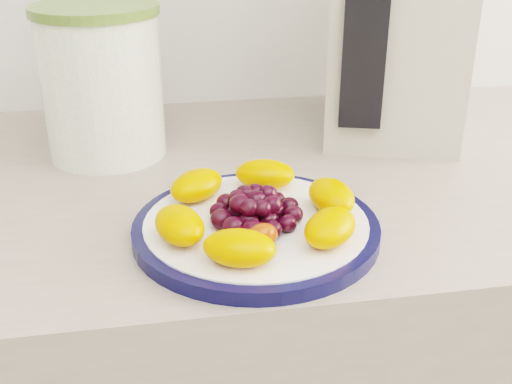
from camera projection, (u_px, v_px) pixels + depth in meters
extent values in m
cylinder|color=#0A0C35|center=(256.00, 229.00, 0.66)|extent=(0.26, 0.26, 0.01)
cylinder|color=white|center=(256.00, 228.00, 0.66)|extent=(0.23, 0.23, 0.02)
cylinder|color=#496C11|center=(103.00, 87.00, 0.83)|extent=(0.18, 0.18, 0.19)
cylinder|color=#5A7533|center=(94.00, 9.00, 0.79)|extent=(0.19, 0.19, 0.01)
cube|color=#B9B4A1|center=(395.00, 20.00, 0.90)|extent=(0.25, 0.29, 0.32)
cube|color=black|center=(365.00, 36.00, 0.79)|extent=(0.06, 0.03, 0.23)
ellipsoid|color=#FF7A00|center=(331.00, 196.00, 0.68)|extent=(0.05, 0.07, 0.03)
ellipsoid|color=#FF7A00|center=(265.00, 174.00, 0.73)|extent=(0.08, 0.06, 0.03)
ellipsoid|color=#FF7A00|center=(197.00, 185.00, 0.70)|extent=(0.08, 0.08, 0.03)
ellipsoid|color=#FF7A00|center=(180.00, 225.00, 0.62)|extent=(0.06, 0.08, 0.03)
ellipsoid|color=#FF7A00|center=(239.00, 248.00, 0.58)|extent=(0.08, 0.06, 0.03)
ellipsoid|color=#FF7A00|center=(330.00, 227.00, 0.61)|extent=(0.08, 0.08, 0.03)
ellipsoid|color=black|center=(256.00, 213.00, 0.66)|extent=(0.02, 0.02, 0.02)
ellipsoid|color=black|center=(275.00, 211.00, 0.66)|extent=(0.02, 0.02, 0.02)
ellipsoid|color=black|center=(262.00, 204.00, 0.67)|extent=(0.02, 0.02, 0.02)
ellipsoid|color=black|center=(244.00, 206.00, 0.67)|extent=(0.02, 0.02, 0.02)
ellipsoid|color=black|center=(237.00, 214.00, 0.65)|extent=(0.02, 0.02, 0.02)
ellipsoid|color=black|center=(249.00, 221.00, 0.64)|extent=(0.02, 0.02, 0.02)
ellipsoid|color=black|center=(269.00, 220.00, 0.64)|extent=(0.02, 0.02, 0.02)
ellipsoid|color=black|center=(289.00, 206.00, 0.67)|extent=(0.02, 0.02, 0.02)
ellipsoid|color=black|center=(277.00, 200.00, 0.68)|extent=(0.02, 0.02, 0.02)
ellipsoid|color=black|center=(259.00, 196.00, 0.69)|extent=(0.02, 0.02, 0.02)
ellipsoid|color=black|center=(241.00, 197.00, 0.69)|extent=(0.02, 0.02, 0.02)
ellipsoid|color=black|center=(226.00, 203.00, 0.68)|extent=(0.02, 0.02, 0.02)
ellipsoid|color=black|center=(219.00, 212.00, 0.66)|extent=(0.02, 0.02, 0.02)
ellipsoid|color=black|center=(221.00, 219.00, 0.64)|extent=(0.02, 0.02, 0.02)
ellipsoid|color=black|center=(234.00, 227.00, 0.63)|extent=(0.02, 0.02, 0.02)
ellipsoid|color=black|center=(253.00, 230.00, 0.62)|extent=(0.02, 0.02, 0.02)
ellipsoid|color=black|center=(273.00, 230.00, 0.62)|extent=(0.02, 0.02, 0.02)
ellipsoid|color=black|center=(288.00, 223.00, 0.64)|extent=(0.02, 0.02, 0.02)
ellipsoid|color=black|center=(293.00, 214.00, 0.65)|extent=(0.02, 0.02, 0.02)
ellipsoid|color=black|center=(256.00, 200.00, 0.65)|extent=(0.02, 0.02, 0.02)
ellipsoid|color=black|center=(268.00, 194.00, 0.66)|extent=(0.02, 0.02, 0.02)
ellipsoid|color=black|center=(256.00, 192.00, 0.67)|extent=(0.02, 0.02, 0.02)
ellipsoid|color=black|center=(244.00, 194.00, 0.66)|extent=(0.02, 0.02, 0.02)
ellipsoid|color=black|center=(238.00, 199.00, 0.65)|extent=(0.02, 0.02, 0.02)
ellipsoid|color=black|center=(240.00, 204.00, 0.64)|extent=(0.02, 0.02, 0.02)
ellipsoid|color=black|center=(250.00, 208.00, 0.63)|extent=(0.02, 0.02, 0.02)
ellipsoid|color=black|center=(262.00, 208.00, 0.63)|extent=(0.02, 0.02, 0.02)
ellipsoid|color=black|center=(272.00, 204.00, 0.64)|extent=(0.02, 0.02, 0.02)
ellipsoid|color=red|center=(237.00, 241.00, 0.60)|extent=(0.03, 0.03, 0.02)
ellipsoid|color=red|center=(263.00, 235.00, 0.61)|extent=(0.04, 0.03, 0.02)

